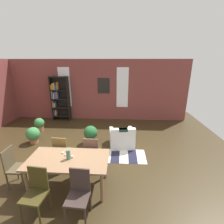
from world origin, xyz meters
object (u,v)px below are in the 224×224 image
(dining_chair_far_right, at_px, (92,152))
(potted_plant_window, at_px, (39,124))
(bookshelf_tall, at_px, (59,98))
(dining_table, at_px, (68,162))
(dining_chair_near_left, at_px, (36,191))
(armchair_white, at_px, (122,138))
(potted_plant_by_shelf, at_px, (91,134))
(dining_chair_near_right, at_px, (79,193))
(vase_on_table, at_px, (68,154))
(dining_chair_far_left, at_px, (62,151))
(dining_chair_head_left, at_px, (15,166))
(potted_plant_corner, at_px, (33,134))

(dining_chair_far_right, xyz_separation_m, potted_plant_window, (-2.62, 2.33, -0.21))
(bookshelf_tall, bearing_deg, dining_table, -67.42)
(dining_chair_near_left, distance_m, armchair_white, 3.13)
(dining_chair_far_right, bearing_deg, potted_plant_by_shelf, 102.05)
(armchair_white, xyz_separation_m, potted_plant_by_shelf, (-1.10, 0.11, 0.09))
(dining_chair_near_left, bearing_deg, potted_plant_window, 116.23)
(bookshelf_tall, xyz_separation_m, armchair_white, (3.04, -2.45, -0.83))
(dining_chair_near_right, bearing_deg, dining_chair_far_right, 90.27)
(dining_chair_far_right, distance_m, potted_plant_by_shelf, 1.45)
(dining_table, xyz_separation_m, bookshelf_tall, (-1.85, 4.44, 0.45))
(armchair_white, bearing_deg, vase_on_table, -120.48)
(potted_plant_window, bearing_deg, dining_chair_far_left, -52.04)
(potted_plant_by_shelf, bearing_deg, armchair_white, -5.71)
(dining_chair_far_right, relative_size, dining_chair_head_left, 1.00)
(dining_table, xyz_separation_m, vase_on_table, (0.02, -0.00, 0.20))
(dining_table, relative_size, potted_plant_corner, 3.05)
(dining_chair_far_left, height_order, armchair_white, dining_chair_far_left)
(vase_on_table, bearing_deg, dining_chair_near_right, -60.83)
(vase_on_table, xyz_separation_m, armchair_white, (1.18, 2.00, -0.58))
(vase_on_table, height_order, armchair_white, vase_on_table)
(dining_table, distance_m, potted_plant_by_shelf, 2.13)
(dining_table, distance_m, potted_plant_window, 3.77)
(dining_table, relative_size, dining_chair_near_left, 1.87)
(armchair_white, height_order, potted_plant_by_shelf, armchair_white)
(dining_chair_far_right, xyz_separation_m, bookshelf_tall, (-2.25, 3.75, 0.60))
(dining_chair_far_left, bearing_deg, potted_plant_by_shelf, 70.46)
(dining_chair_far_left, height_order, potted_plant_window, dining_chair_far_left)
(dining_chair_near_right, xyz_separation_m, potted_plant_corner, (-2.36, 2.72, -0.20))
(dining_table, distance_m, armchair_white, 2.36)
(bookshelf_tall, bearing_deg, potted_plant_by_shelf, -50.25)
(dining_table, bearing_deg, bookshelf_tall, 112.58)
(dining_chair_head_left, bearing_deg, armchair_white, 39.12)
(dining_chair_head_left, relative_size, bookshelf_tall, 0.45)
(vase_on_table, relative_size, potted_plant_corner, 0.38)
(dining_table, xyz_separation_m, dining_chair_head_left, (-1.26, -0.00, -0.15))
(dining_chair_near_right, height_order, potted_plant_by_shelf, dining_chair_near_right)
(dining_chair_far_right, bearing_deg, potted_plant_window, 138.36)
(vase_on_table, relative_size, potted_plant_by_shelf, 0.34)
(vase_on_table, height_order, potted_plant_corner, vase_on_table)
(vase_on_table, relative_size, bookshelf_tall, 0.10)
(dining_chair_near_right, xyz_separation_m, dining_chair_far_left, (-0.81, 1.39, 0.00))
(dining_chair_near_right, bearing_deg, dining_chair_near_left, -179.98)
(bookshelf_tall, distance_m, potted_plant_by_shelf, 3.13)
(dining_chair_far_right, relative_size, dining_chair_near_right, 1.00)
(vase_on_table, relative_size, potted_plant_window, 0.40)
(dining_chair_near_right, relative_size, potted_plant_window, 1.69)
(dining_chair_far_right, height_order, armchair_white, dining_chair_far_right)
(dining_chair_head_left, height_order, armchair_white, dining_chair_head_left)
(dining_chair_near_left, height_order, armchair_white, dining_chair_near_left)
(dining_chair_far_right, height_order, potted_plant_window, dining_chair_far_right)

